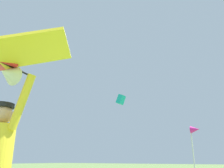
% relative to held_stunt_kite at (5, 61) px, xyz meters
% --- Properties ---
extents(held_stunt_kite, '(1.77, 1.10, 0.40)m').
position_rel_held_stunt_kite_xyz_m(held_stunt_kite, '(0.00, 0.00, 0.00)').
color(held_stunt_kite, black).
extents(distant_kite_teal_high_left, '(0.95, 0.74, 1.14)m').
position_rel_held_stunt_kite_xyz_m(distant_kite_teal_high_left, '(-9.48, 18.06, 4.77)').
color(distant_kite_teal_high_left, '#19B2AD').
extents(marker_flag, '(0.30, 0.24, 2.08)m').
position_rel_held_stunt_kite_xyz_m(marker_flag, '(0.42, 6.50, -0.31)').
color(marker_flag, silver).
rests_on(marker_flag, ground).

